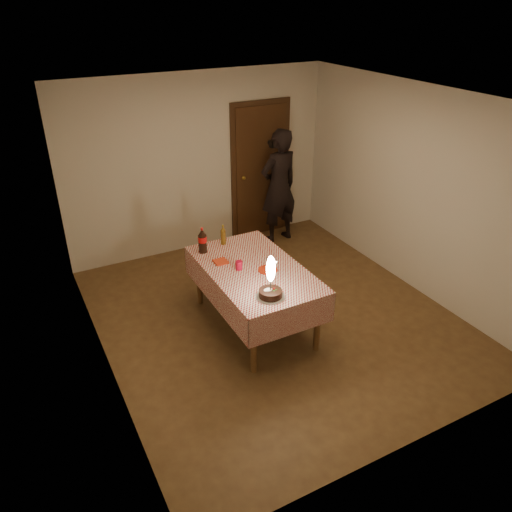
% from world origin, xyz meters
% --- Properties ---
extents(ground, '(4.00, 4.50, 0.01)m').
position_xyz_m(ground, '(0.00, 0.00, 0.00)').
color(ground, brown).
rests_on(ground, ground).
extents(room_shell, '(4.04, 4.54, 2.62)m').
position_xyz_m(room_shell, '(0.03, 0.08, 1.65)').
color(room_shell, beige).
rests_on(room_shell, ground).
extents(dining_table, '(1.02, 1.72, 0.77)m').
position_xyz_m(dining_table, '(-0.29, -0.02, 0.67)').
color(dining_table, brown).
rests_on(dining_table, ground).
extents(birthday_cake, '(0.30, 0.30, 0.47)m').
position_xyz_m(birthday_cake, '(-0.42, -0.63, 0.91)').
color(birthday_cake, white).
rests_on(birthday_cake, dining_table).
extents(red_plate, '(0.22, 0.22, 0.01)m').
position_xyz_m(red_plate, '(-0.18, -0.13, 0.78)').
color(red_plate, red).
rests_on(red_plate, dining_table).
extents(red_cup, '(0.08, 0.08, 0.10)m').
position_xyz_m(red_cup, '(-0.45, 0.04, 0.82)').
color(red_cup, '#B50C29').
rests_on(red_cup, dining_table).
extents(clear_cup, '(0.07, 0.07, 0.09)m').
position_xyz_m(clear_cup, '(-0.11, -0.05, 0.82)').
color(clear_cup, white).
rests_on(clear_cup, dining_table).
extents(napkin_stack, '(0.15, 0.15, 0.02)m').
position_xyz_m(napkin_stack, '(-0.57, 0.27, 0.78)').
color(napkin_stack, red).
rests_on(napkin_stack, dining_table).
extents(cola_bottle, '(0.10, 0.10, 0.32)m').
position_xyz_m(cola_bottle, '(-0.65, 0.61, 0.93)').
color(cola_bottle, black).
rests_on(cola_bottle, dining_table).
extents(amber_bottle_left, '(0.06, 0.06, 0.26)m').
position_xyz_m(amber_bottle_left, '(-0.34, 0.69, 0.89)').
color(amber_bottle_left, brown).
rests_on(amber_bottle_left, dining_table).
extents(photographer, '(0.70, 0.51, 1.78)m').
position_xyz_m(photographer, '(1.12, 1.85, 0.89)').
color(photographer, black).
rests_on(photographer, ground).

